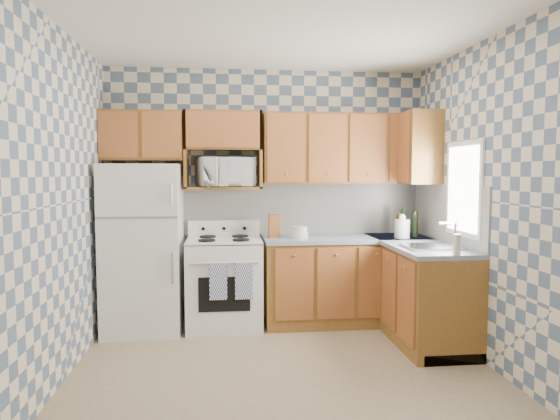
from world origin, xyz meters
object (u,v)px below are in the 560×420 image
object	(u,v)px
microwave	(225,172)
electric_kettle	(402,229)
refrigerator	(143,248)
stove_body	(224,284)

from	to	relation	value
microwave	electric_kettle	xyz separation A→B (m)	(1.82, -0.28, -0.59)
refrigerator	microwave	distance (m)	1.13
refrigerator	stove_body	size ratio (longest dim) A/B	1.87
refrigerator	stove_body	xyz separation A→B (m)	(0.80, 0.03, -0.39)
microwave	electric_kettle	distance (m)	1.93
stove_body	microwave	xyz separation A→B (m)	(0.02, 0.13, 1.15)
refrigerator	microwave	xyz separation A→B (m)	(0.82, 0.15, 0.76)
refrigerator	microwave	size ratio (longest dim) A/B	3.04
microwave	electric_kettle	world-z (taller)	microwave
refrigerator	electric_kettle	world-z (taller)	refrigerator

